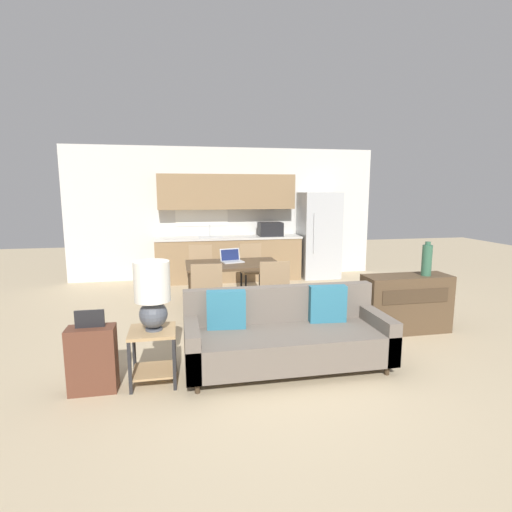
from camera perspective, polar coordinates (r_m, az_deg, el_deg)
ground_plane at (r=4.28m, az=3.81°, el=-15.97°), size 20.00×20.00×0.00m
wall_back at (r=8.44m, az=-4.32°, el=6.10°), size 6.40×0.07×2.70m
kitchen_counter at (r=8.19m, az=-3.85°, el=2.43°), size 2.95×0.65×2.15m
refrigerator at (r=8.54m, az=8.96°, el=2.96°), size 0.79×0.73×1.79m
dining_table at (r=6.11m, az=-3.32°, el=-1.62°), size 1.41×0.89×0.73m
couch at (r=4.26m, az=4.23°, el=-11.31°), size 2.09×0.80×0.81m
side_table at (r=4.02m, az=-14.50°, el=-12.53°), size 0.43×0.43×0.53m
table_lamp at (r=3.85m, az=-14.58°, el=-4.97°), size 0.33×0.33×0.66m
credenza at (r=5.58m, az=20.63°, el=-6.36°), size 1.13×0.41×0.75m
vase at (r=5.55m, az=23.21°, el=-0.51°), size 0.12×0.12×0.44m
dining_chair_near_left at (r=5.33m, az=-7.01°, el=-5.11°), size 0.45×0.45×0.90m
dining_chair_far_left at (r=6.91m, az=-7.92°, el=-1.79°), size 0.45×0.45×0.90m
dining_chair_near_right at (r=5.46m, az=2.50°, el=-4.68°), size 0.46×0.46×0.90m
dining_chair_far_right at (r=7.00m, az=-0.59°, el=-1.55°), size 0.45×0.45×0.90m
laptop at (r=6.21m, az=-3.54°, el=-0.38°), size 0.37×0.32×0.20m
suitcase at (r=4.04m, az=-22.33°, el=-13.44°), size 0.42×0.22×0.77m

